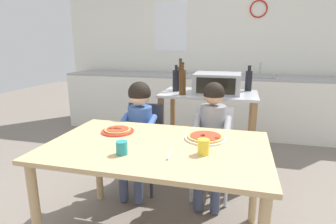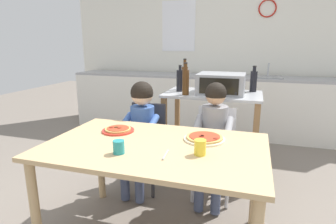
% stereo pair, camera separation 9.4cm
% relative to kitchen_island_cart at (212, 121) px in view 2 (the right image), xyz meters
% --- Properties ---
extents(ground_plane, '(11.99, 11.99, 0.00)m').
position_rel_kitchen_island_cart_xyz_m(ground_plane, '(-0.21, 0.05, -0.59)').
color(ground_plane, slate).
extents(back_wall_tiled, '(5.02, 0.14, 2.70)m').
position_rel_kitchen_island_cart_xyz_m(back_wall_tiled, '(-0.21, 1.90, 0.76)').
color(back_wall_tiled, white).
rests_on(back_wall_tiled, ground).
extents(kitchen_counter, '(4.52, 0.60, 1.10)m').
position_rel_kitchen_island_cart_xyz_m(kitchen_counter, '(-0.21, 1.49, -0.14)').
color(kitchen_counter, silver).
rests_on(kitchen_counter, ground).
extents(kitchen_island_cart, '(0.96, 0.58, 0.89)m').
position_rel_kitchen_island_cart_xyz_m(kitchen_island_cart, '(0.00, 0.00, 0.00)').
color(kitchen_island_cart, '#B7BABF').
rests_on(kitchen_island_cart, ground).
extents(toaster_oven, '(0.46, 0.39, 0.20)m').
position_rel_kitchen_island_cart_xyz_m(toaster_oven, '(0.08, 0.00, 0.40)').
color(toaster_oven, '#999BA0').
rests_on(toaster_oven, kitchen_island_cart).
extents(bottle_dark_olive_oil, '(0.07, 0.07, 0.33)m').
position_rel_kitchen_island_cart_xyz_m(bottle_dark_olive_oil, '(-0.34, 0.16, 0.43)').
color(bottle_dark_olive_oil, '#4C2D14').
rests_on(bottle_dark_olive_oil, kitchen_island_cart).
extents(bottle_brown_beer, '(0.07, 0.07, 0.27)m').
position_rel_kitchen_island_cart_xyz_m(bottle_brown_beer, '(-0.35, 0.00, 0.42)').
color(bottle_brown_beer, black).
rests_on(bottle_brown_beer, kitchen_island_cart).
extents(bottle_tall_green_wine, '(0.07, 0.07, 0.31)m').
position_rel_kitchen_island_cart_xyz_m(bottle_tall_green_wine, '(-0.24, -0.18, 0.43)').
color(bottle_tall_green_wine, '#4C2D14').
rests_on(bottle_tall_green_wine, kitchen_island_cart).
extents(bottle_clear_vinegar, '(0.07, 0.07, 0.27)m').
position_rel_kitchen_island_cart_xyz_m(bottle_clear_vinegar, '(0.39, 0.21, 0.41)').
color(bottle_clear_vinegar, black).
rests_on(bottle_clear_vinegar, kitchen_island_cart).
extents(dining_table, '(1.45, 0.91, 0.73)m').
position_rel_kitchen_island_cart_xyz_m(dining_table, '(-0.21, -1.15, 0.05)').
color(dining_table, tan).
rests_on(dining_table, ground).
extents(dining_chair_left, '(0.36, 0.36, 0.81)m').
position_rel_kitchen_island_cart_xyz_m(dining_chair_left, '(-0.57, -0.43, -0.11)').
color(dining_chair_left, '#333338').
rests_on(dining_chair_left, ground).
extents(dining_chair_right, '(0.36, 0.36, 0.81)m').
position_rel_kitchen_island_cart_xyz_m(dining_chair_right, '(0.09, -0.40, -0.11)').
color(dining_chair_right, silver).
rests_on(dining_chair_right, ground).
extents(child_in_blue_striped_shirt, '(0.32, 0.42, 1.03)m').
position_rel_kitchen_island_cart_xyz_m(child_in_blue_striped_shirt, '(-0.57, -0.54, 0.09)').
color(child_in_blue_striped_shirt, '#424C6B').
rests_on(child_in_blue_striped_shirt, ground).
extents(child_in_grey_shirt, '(0.32, 0.42, 1.05)m').
position_rel_kitchen_island_cart_xyz_m(child_in_grey_shirt, '(0.09, -0.52, 0.07)').
color(child_in_grey_shirt, '#424C6B').
rests_on(child_in_grey_shirt, ground).
extents(pizza_plate_red_rimmed, '(0.24, 0.24, 0.03)m').
position_rel_kitchen_island_cart_xyz_m(pizza_plate_red_rimmed, '(-0.57, -0.97, 0.15)').
color(pizza_plate_red_rimmed, red).
rests_on(pizza_plate_red_rimmed, dining_table).
extents(pizza_plate_cream, '(0.29, 0.29, 0.03)m').
position_rel_kitchen_island_cart_xyz_m(pizza_plate_cream, '(0.09, -0.97, 0.15)').
color(pizza_plate_cream, beige).
rests_on(pizza_plate_cream, dining_table).
extents(drinking_cup_teal, '(0.07, 0.07, 0.08)m').
position_rel_kitchen_island_cart_xyz_m(drinking_cup_teal, '(-0.37, -1.36, 0.18)').
color(drinking_cup_teal, teal).
rests_on(drinking_cup_teal, dining_table).
extents(drinking_cup_yellow, '(0.07, 0.07, 0.09)m').
position_rel_kitchen_island_cart_xyz_m(drinking_cup_yellow, '(0.11, -1.24, 0.19)').
color(drinking_cup_yellow, yellow).
rests_on(drinking_cup_yellow, dining_table).
extents(serving_spoon, '(0.02, 0.14, 0.01)m').
position_rel_kitchen_island_cart_xyz_m(serving_spoon, '(-0.08, -1.31, 0.15)').
color(serving_spoon, '#B7BABF').
rests_on(serving_spoon, dining_table).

